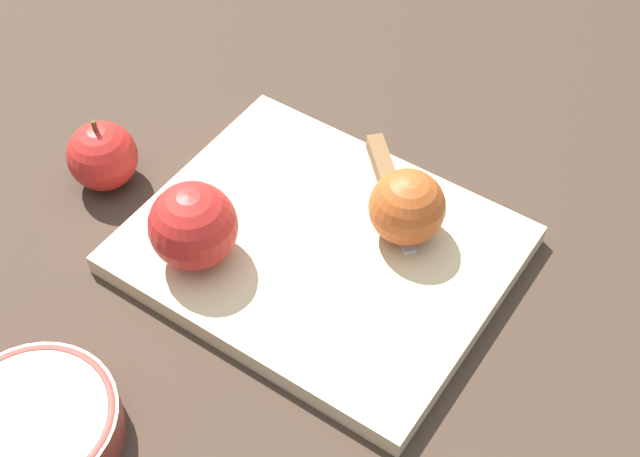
{
  "coord_description": "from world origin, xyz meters",
  "views": [
    {
      "loc": [
        0.27,
        -0.46,
        0.67
      ],
      "look_at": [
        0.0,
        0.0,
        0.04
      ],
      "focal_mm": 50.0,
      "sensor_mm": 36.0,
      "label": 1
    }
  ],
  "objects": [
    {
      "name": "apple_half_right",
      "position": [
        0.06,
        0.05,
        0.06
      ],
      "size": [
        0.07,
        0.07,
        0.07
      ],
      "rotation": [
        0.0,
        0.0,
        4.1
      ],
      "color": "#AD4C1E",
      "rests_on": "cutting_board"
    },
    {
      "name": "cutting_board",
      "position": [
        0.0,
        0.0,
        0.01
      ],
      "size": [
        0.36,
        0.3,
        0.02
      ],
      "color": "#D1B789",
      "rests_on": "ground_plane"
    },
    {
      "name": "apple_half_left",
      "position": [
        -0.09,
        -0.07,
        0.06
      ],
      "size": [
        0.08,
        0.08,
        0.08
      ],
      "rotation": [
        0.0,
        0.0,
        0.13
      ],
      "color": "red",
      "rests_on": "cutting_board"
    },
    {
      "name": "bowl",
      "position": [
        -0.1,
        -0.28,
        0.02
      ],
      "size": [
        0.14,
        0.14,
        0.04
      ],
      "color": "#99382D",
      "rests_on": "ground_plane"
    },
    {
      "name": "ground_plane",
      "position": [
        0.0,
        0.0,
        0.0
      ],
      "size": [
        4.0,
        4.0,
        0.0
      ],
      "primitive_type": "plane",
      "color": "#38281E"
    },
    {
      "name": "knife",
      "position": [
        0.01,
        0.11,
        0.03
      ],
      "size": [
        0.11,
        0.12,
        0.02
      ],
      "rotation": [
        0.0,
        0.0,
        -0.85
      ],
      "color": "silver",
      "rests_on": "cutting_board"
    },
    {
      "name": "apple_whole",
      "position": [
        -0.24,
        -0.02,
        0.04
      ],
      "size": [
        0.07,
        0.07,
        0.08
      ],
      "color": "red",
      "rests_on": "ground_plane"
    }
  ]
}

